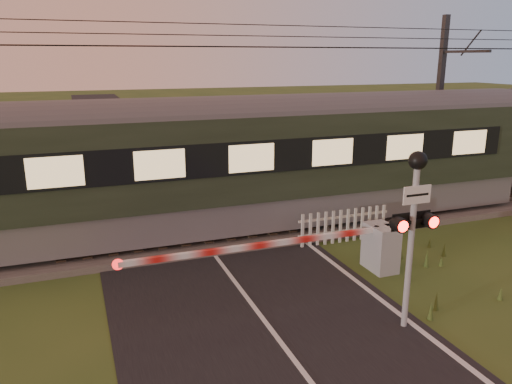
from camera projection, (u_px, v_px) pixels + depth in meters
name	position (u px, v px, depth m)	size (l,w,h in m)	color
ground	(287.00, 352.00, 9.13)	(160.00, 160.00, 0.00)	#304B1C
road	(293.00, 358.00, 8.92)	(6.00, 140.00, 0.03)	black
track_bed	(200.00, 234.00, 14.99)	(140.00, 3.40, 0.39)	#47423D
overhead_wires	(194.00, 38.00, 13.52)	(120.00, 0.62, 0.62)	black
train	(507.00, 142.00, 18.34)	(41.03, 2.83, 3.82)	slate
boom_gate	(368.00, 247.00, 12.40)	(7.57, 0.91, 1.20)	gray
crossing_signal	(414.00, 210.00, 9.36)	(0.91, 0.36, 3.56)	gray
picket_fence	(344.00, 226.00, 14.44)	(2.90, 0.08, 0.99)	silver
catenary_mast	(440.00, 102.00, 19.56)	(0.21, 2.46, 6.78)	#2D2D30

